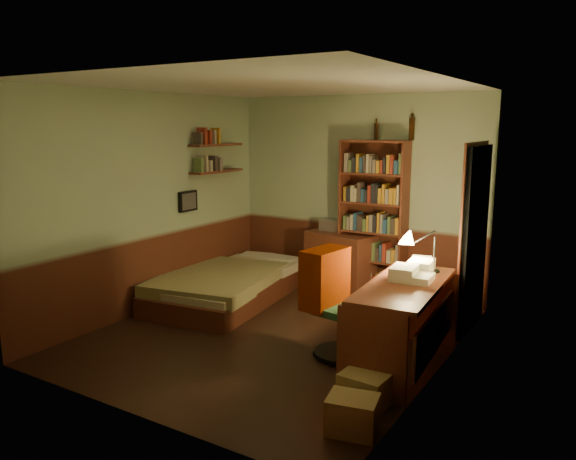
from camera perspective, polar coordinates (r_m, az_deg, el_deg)
The scene contains 24 objects.
floor at distance 6.13m, azimuth -1.24°, elevation -10.62°, with size 3.50×4.00×0.02m, color black.
ceiling at distance 5.73m, azimuth -1.35°, elevation 14.61°, with size 3.50×4.00×0.02m, color silver.
wall_back at distance 7.54m, azimuth 7.03°, elevation 3.61°, with size 3.50×0.02×2.60m, color #A1B793.
wall_left at distance 6.89m, azimuth -13.71°, elevation 2.73°, with size 0.02×4.00×2.60m, color #A1B793.
wall_right at distance 5.07m, azimuth 15.68°, elevation -0.15°, with size 0.02×4.00×2.60m, color #A1B793.
wall_front at distance 4.27m, azimuth -16.09°, elevation -2.15°, with size 3.50×0.02×2.60m, color #A1B793.
doorway at distance 6.37m, azimuth 18.45°, elevation -0.89°, with size 0.06×0.90×2.00m, color black.
door_trim at distance 6.38m, azimuth 18.14°, elevation -0.86°, with size 0.02×0.98×2.08m, color #472013.
bed at distance 7.25m, azimuth -6.03°, elevation -4.45°, with size 1.20×2.24×0.66m, color olive.
dresser at distance 7.53m, azimuth 5.31°, elevation -3.32°, with size 0.90×0.45×0.80m, color #612C1D.
mini_stereo at distance 7.63m, azimuth 4.45°, elevation 0.53°, with size 0.28×0.22×0.15m, color #B2B2B7.
bookshelf at distance 7.31m, azimuth 8.62°, elevation 1.08°, with size 0.87×0.27×2.02m, color #612C1D.
bottle_left at distance 7.33m, azimuth 8.96°, elevation 9.86°, with size 0.06×0.06×0.21m, color black.
bottle_right at distance 7.16m, azimuth 12.46°, elevation 9.96°, with size 0.07×0.07×0.27m, color black.
desk at distance 5.32m, azimuth 11.60°, elevation -9.50°, with size 0.62×1.50×0.80m, color #612C1D.
paper_stack at distance 5.77m, azimuth 13.36°, elevation -3.28°, with size 0.19×0.26×0.10m, color silver.
desk_lamp at distance 5.59m, azimuth 14.70°, elevation -1.07°, with size 0.19×0.19×0.62m, color black.
office_chair at distance 5.42m, azimuth 5.46°, elevation -7.68°, with size 0.51×0.45×1.03m, color #2A5B35.
red_jacket at distance 5.54m, azimuth 4.32°, elevation 1.29°, with size 0.27×0.49×0.58m, color #8F2700.
wall_shelf_lower at distance 7.59m, azimuth -7.25°, elevation 5.93°, with size 0.20×0.90×0.03m, color #612C1D.
wall_shelf_upper at distance 7.57m, azimuth -7.31°, elevation 8.57°, with size 0.20×0.90×0.03m, color #612C1D.
framed_picture at distance 7.30m, azimuth -10.13°, elevation 2.90°, with size 0.04×0.32×0.26m, color black.
cardboard_box_a at distance 4.33m, azimuth 6.57°, elevation -18.13°, with size 0.36×0.29×0.27m, color #A48C54.
cardboard_box_b at distance 4.71m, azimuth 7.84°, elevation -15.70°, with size 0.37×0.30×0.26m, color #A48C54.
Camera 1 is at (3.10, -4.80, 2.22)m, focal length 35.00 mm.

